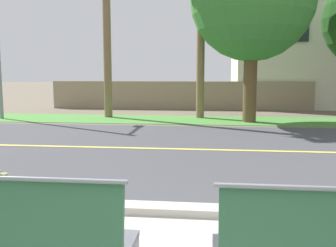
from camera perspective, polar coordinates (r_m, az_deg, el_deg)
name	(u,v)px	position (r m, az deg, el deg)	size (l,w,h in m)	color
ground_plane	(200,139)	(10.42, 4.84, -2.33)	(140.00, 140.00, 0.00)	#665B4C
curb_edge	(187,210)	(4.93, 2.88, -12.89)	(44.00, 0.30, 0.11)	#ADA89E
street_asphalt	(198,150)	(8.94, 4.56, -3.93)	(52.00, 8.00, 0.01)	#424247
road_centre_line	(198,149)	(8.94, 4.56, -3.90)	(48.00, 0.14, 0.01)	#E0CC4C
far_verge_grass	(203,120)	(14.61, 5.32, 0.52)	(48.00, 2.80, 0.02)	#478438
bench_left	(16,238)	(3.41, -21.79, -15.62)	(1.91, 0.48, 1.01)	slate
garden_wall	(179,95)	(19.06, 1.72, 4.25)	(13.00, 0.36, 1.40)	gray
house_across_street	(326,34)	(23.12, 22.60, 12.23)	(10.68, 6.91, 7.74)	beige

